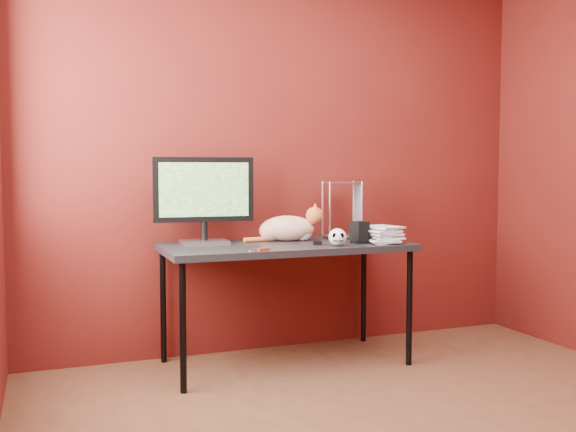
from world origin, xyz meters
name	(u,v)px	position (x,y,z in m)	size (l,w,h in m)	color
room	(436,110)	(0.00, 0.00, 1.45)	(3.52, 3.52, 2.61)	#57321E
desk	(285,252)	(-0.15, 1.37, 0.70)	(1.50, 0.70, 0.75)	black
monitor	(204,196)	(-0.62, 1.52, 1.04)	(0.61, 0.21, 0.53)	#B7B7BC
cat	(288,228)	(-0.08, 1.50, 0.83)	(0.51, 0.28, 0.24)	#D95C2E
skull_mug	(338,237)	(0.09, 1.13, 0.80)	(0.11, 0.11, 0.10)	white
speaker	(359,233)	(0.29, 1.23, 0.81)	(0.12, 0.12, 0.13)	black
book_stack	(371,148)	(0.35, 1.21, 1.33)	(0.22, 0.26, 1.17)	beige
wire_rack	(342,210)	(0.32, 1.55, 0.94)	(0.24, 0.21, 0.38)	#B7B7BC
pocket_knife	(264,249)	(-0.39, 1.08, 0.76)	(0.07, 0.02, 0.01)	#B2280D
black_gadget	(318,243)	(0.00, 1.22, 0.76)	(0.05, 0.03, 0.02)	black
washer	(251,251)	(-0.46, 1.08, 0.75)	(0.04, 0.04, 0.00)	#B7B7BC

